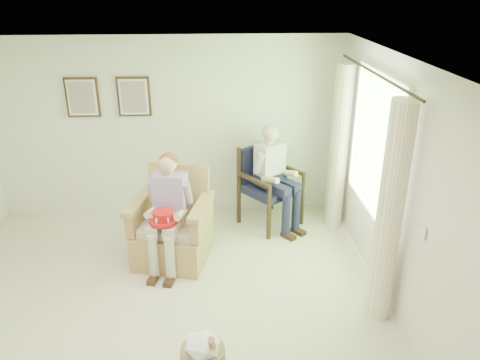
{
  "coord_description": "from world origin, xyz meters",
  "views": [
    {
      "loc": [
        0.63,
        -3.73,
        3.28
      ],
      "look_at": [
        0.94,
        1.42,
        1.05
      ],
      "focal_mm": 35.0,
      "sensor_mm": 36.0,
      "label": 1
    }
  ],
  "objects_px": {
    "wood_armchair": "(270,182)",
    "person_dark": "(272,170)",
    "wicker_armchair": "(173,232)",
    "person_wicker": "(169,204)",
    "red_hat": "(163,218)",
    "hatbox": "(203,356)"
  },
  "relations": [
    {
      "from": "person_wicker",
      "to": "person_dark",
      "type": "height_order",
      "value": "person_dark"
    },
    {
      "from": "wicker_armchair",
      "to": "hatbox",
      "type": "bearing_deg",
      "value": -65.03
    },
    {
      "from": "person_wicker",
      "to": "hatbox",
      "type": "distance_m",
      "value": 1.98
    },
    {
      "from": "wood_armchair",
      "to": "person_wicker",
      "type": "distance_m",
      "value": 1.72
    },
    {
      "from": "person_dark",
      "to": "person_wicker",
      "type": "bearing_deg",
      "value": 176.14
    },
    {
      "from": "person_dark",
      "to": "red_hat",
      "type": "relative_size",
      "value": 4.35
    },
    {
      "from": "wicker_armchair",
      "to": "person_dark",
      "type": "height_order",
      "value": "person_dark"
    },
    {
      "from": "red_hat",
      "to": "hatbox",
      "type": "bearing_deg",
      "value": -74.23
    },
    {
      "from": "wicker_armchair",
      "to": "person_dark",
      "type": "relative_size",
      "value": 0.79
    },
    {
      "from": "person_wicker",
      "to": "hatbox",
      "type": "relative_size",
      "value": 2.39
    },
    {
      "from": "person_wicker",
      "to": "red_hat",
      "type": "relative_size",
      "value": 4.21
    },
    {
      "from": "person_wicker",
      "to": "person_dark",
      "type": "distance_m",
      "value": 1.6
    },
    {
      "from": "red_hat",
      "to": "person_dark",
      "type": "bearing_deg",
      "value": 37.76
    },
    {
      "from": "red_hat",
      "to": "hatbox",
      "type": "distance_m",
      "value": 1.79
    },
    {
      "from": "wicker_armchair",
      "to": "wood_armchair",
      "type": "relative_size",
      "value": 1.02
    },
    {
      "from": "hatbox",
      "to": "wood_armchair",
      "type": "bearing_deg",
      "value": 72.28
    },
    {
      "from": "person_dark",
      "to": "hatbox",
      "type": "bearing_deg",
      "value": -146.28
    },
    {
      "from": "wood_armchair",
      "to": "person_dark",
      "type": "height_order",
      "value": "person_dark"
    },
    {
      "from": "red_hat",
      "to": "hatbox",
      "type": "height_order",
      "value": "red_hat"
    },
    {
      "from": "wicker_armchair",
      "to": "person_wicker",
      "type": "height_order",
      "value": "person_wicker"
    },
    {
      "from": "wood_armchair",
      "to": "red_hat",
      "type": "bearing_deg",
      "value": -175.27
    },
    {
      "from": "wicker_armchair",
      "to": "person_wicker",
      "type": "distance_m",
      "value": 0.49
    }
  ]
}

